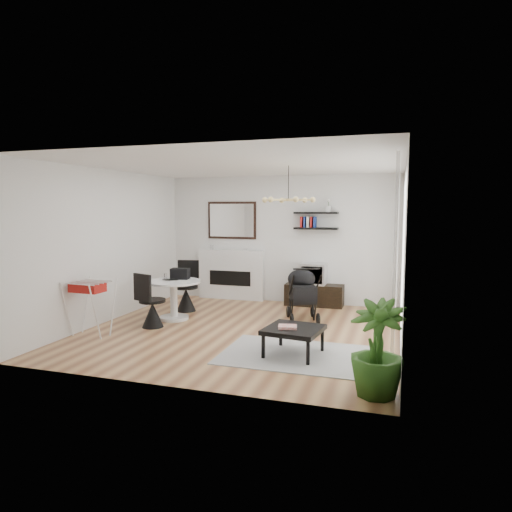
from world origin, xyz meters
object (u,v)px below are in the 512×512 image
(fireplace, at_px, (231,268))
(stroller, at_px, (302,296))
(drying_rack, at_px, (90,307))
(coffee_table, at_px, (294,331))
(tv_console, at_px, (314,295))
(crt_tv, at_px, (314,274))
(dining_table, at_px, (174,294))
(potted_plant, at_px, (377,348))

(fireplace, distance_m, stroller, 2.37)
(drying_rack, bearing_deg, coffee_table, 3.77)
(stroller, xyz_separation_m, coffee_table, (0.30, -2.01, -0.09))
(tv_console, distance_m, crt_tv, 0.44)
(coffee_table, bearing_deg, dining_table, 152.04)
(crt_tv, distance_m, coffee_table, 3.30)
(drying_rack, distance_m, coffee_table, 3.28)
(drying_rack, distance_m, potted_plant, 4.55)
(potted_plant, bearing_deg, coffee_table, 137.52)
(fireplace, xyz_separation_m, stroller, (1.90, -1.40, -0.25))
(dining_table, xyz_separation_m, coffee_table, (2.53, -1.34, -0.12))
(crt_tv, relative_size, stroller, 0.49)
(stroller, bearing_deg, fireplace, 123.32)
(tv_console, xyz_separation_m, stroller, (0.01, -1.26, 0.21))
(fireplace, xyz_separation_m, coffee_table, (2.20, -3.42, -0.34))
(dining_table, bearing_deg, coffee_table, -27.96)
(crt_tv, height_order, potted_plant, potted_plant)
(drying_rack, bearing_deg, tv_console, 51.37)
(crt_tv, distance_m, stroller, 1.28)
(dining_table, relative_size, coffee_table, 1.18)
(drying_rack, relative_size, stroller, 0.86)
(dining_table, relative_size, stroller, 0.96)
(fireplace, bearing_deg, crt_tv, -4.44)
(potted_plant, bearing_deg, dining_table, 146.92)
(drying_rack, bearing_deg, stroller, 37.76)
(stroller, bearing_deg, crt_tv, 70.94)
(fireplace, relative_size, tv_console, 1.81)
(fireplace, relative_size, coffee_table, 2.62)
(crt_tv, bearing_deg, stroller, -88.82)
(tv_console, bearing_deg, dining_table, -139.03)
(coffee_table, bearing_deg, crt_tv, 95.68)
(stroller, xyz_separation_m, potted_plant, (1.45, -3.07, 0.08))
(crt_tv, xyz_separation_m, potted_plant, (1.48, -4.33, -0.14))
(fireplace, bearing_deg, stroller, -36.44)
(crt_tv, bearing_deg, drying_rack, -131.89)
(tv_console, bearing_deg, drying_rack, -132.04)
(fireplace, relative_size, crt_tv, 4.28)
(crt_tv, relative_size, drying_rack, 0.57)
(dining_table, height_order, potted_plant, potted_plant)
(fireplace, distance_m, drying_rack, 3.61)
(crt_tv, bearing_deg, coffee_table, -84.32)
(crt_tv, xyz_separation_m, dining_table, (-2.20, -1.93, -0.20))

